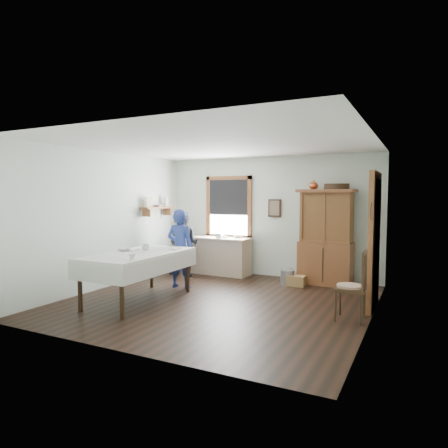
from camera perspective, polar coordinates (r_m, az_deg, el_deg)
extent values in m
cube|color=black|center=(7.06, -0.83, -10.92)|extent=(5.00, 5.00, 0.01)
cube|color=silver|center=(6.87, -0.86, 11.28)|extent=(5.00, 5.00, 0.01)
cube|color=silver|center=(9.13, 6.41, 1.04)|extent=(5.00, 0.01, 2.70)
cube|color=silver|center=(4.77, -14.83, -1.92)|extent=(5.00, 0.01, 2.70)
cube|color=silver|center=(8.29, -16.37, 0.58)|extent=(0.01, 5.00, 2.70)
cube|color=silver|center=(6.11, 20.46, -0.74)|extent=(0.01, 5.00, 2.70)
cube|color=white|center=(9.49, 0.71, 2.39)|extent=(1.00, 0.02, 1.30)
cube|color=brown|center=(9.48, 0.65, 6.59)|extent=(1.18, 0.06, 0.09)
cube|color=brown|center=(9.52, 0.64, -1.79)|extent=(1.18, 0.06, 0.09)
cube|color=brown|center=(9.72, -2.24, 2.43)|extent=(0.09, 0.06, 1.48)
cube|color=brown|center=(9.25, 3.69, 2.34)|extent=(0.09, 0.06, 1.48)
cube|color=black|center=(9.45, 0.60, 3.83)|extent=(0.98, 0.03, 0.83)
cube|color=#3F362D|center=(6.98, 20.91, -2.64)|extent=(0.03, 0.90, 2.10)
cube|color=brown|center=(6.48, 20.19, -3.13)|extent=(0.08, 0.12, 2.10)
cube|color=brown|center=(7.49, 21.07, -2.20)|extent=(0.08, 0.12, 2.10)
cube|color=brown|center=(6.95, 20.90, 6.50)|extent=(0.08, 1.14, 0.12)
cube|color=brown|center=(9.36, -9.53, 2.31)|extent=(0.24, 1.00, 0.04)
cube|color=brown|center=(9.04, -11.02, 1.59)|extent=(0.22, 0.03, 0.18)
cube|color=brown|center=(9.69, -8.13, 1.80)|extent=(0.22, 0.03, 0.18)
cube|color=tan|center=(9.11, -10.65, 3.07)|extent=(0.03, 0.22, 0.24)
cylinder|color=silver|center=(9.64, -8.31, 3.15)|extent=(0.12, 0.12, 0.22)
cube|color=#382313|center=(9.03, 7.23, 2.27)|extent=(0.30, 0.04, 0.40)
torus|color=black|center=(6.39, 20.39, 2.79)|extent=(0.01, 0.27, 0.27)
cube|color=tan|center=(9.34, -0.70, -4.54)|extent=(1.52, 0.63, 0.86)
cube|color=brown|center=(8.46, 14.35, -1.83)|extent=(1.17, 0.60, 1.96)
cube|color=silver|center=(7.14, -12.08, -7.39)|extent=(1.12, 2.12, 0.85)
cube|color=#382313|center=(6.22, 17.63, -8.34)|extent=(0.50, 0.50, 1.04)
cube|color=#9B9DA3|center=(8.41, 9.04, -7.50)|extent=(0.36, 0.36, 0.30)
cube|color=#AC844D|center=(8.32, 10.28, -7.97)|extent=(0.36, 0.26, 0.21)
imported|color=navy|center=(7.97, -6.25, -3.92)|extent=(0.55, 0.39, 1.45)
imported|color=black|center=(9.06, -5.79, -3.21)|extent=(0.71, 0.58, 1.37)
imported|color=silver|center=(7.38, -11.17, -3.26)|extent=(0.16, 0.16, 0.11)
imported|color=silver|center=(6.33, -13.01, -4.59)|extent=(0.11, 0.11, 0.09)
imported|color=silver|center=(7.34, -14.09, -3.53)|extent=(0.25, 0.25, 0.06)
imported|color=#735F4C|center=(9.32, -0.87, -1.83)|extent=(0.28, 0.29, 0.02)
imported|color=silver|center=(9.20, 2.01, -1.78)|extent=(0.22, 0.22, 0.06)
imported|color=silver|center=(9.39, -9.35, 2.61)|extent=(0.22, 0.22, 0.05)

